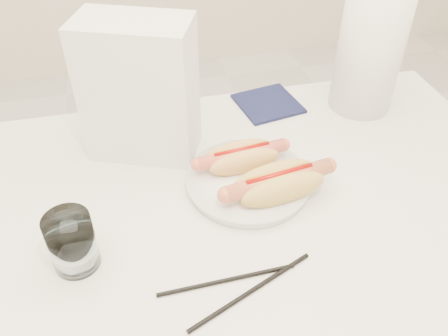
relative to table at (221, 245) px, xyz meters
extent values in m
cube|color=silver|center=(0.00, 0.00, 0.04)|extent=(1.20, 0.80, 0.04)
cylinder|color=silver|center=(0.54, 0.34, -0.34)|extent=(0.04, 0.04, 0.71)
cylinder|color=white|center=(0.07, 0.08, 0.07)|extent=(0.25, 0.25, 0.02)
ellipsoid|color=#EEB35F|center=(0.07, 0.10, 0.10)|extent=(0.14, 0.05, 0.05)
ellipsoid|color=#EEB35F|center=(0.06, 0.13, 0.10)|extent=(0.14, 0.05, 0.05)
ellipsoid|color=#EEB35F|center=(0.07, 0.11, 0.09)|extent=(0.13, 0.07, 0.03)
cylinder|color=#E86751|center=(0.07, 0.11, 0.11)|extent=(0.17, 0.04, 0.03)
cylinder|color=#990A05|center=(0.07, 0.11, 0.12)|extent=(0.11, 0.02, 0.01)
ellipsoid|color=#DBB855|center=(0.11, 0.01, 0.10)|extent=(0.16, 0.07, 0.05)
ellipsoid|color=#DBB855|center=(0.11, 0.04, 0.10)|extent=(0.16, 0.07, 0.05)
ellipsoid|color=#DBB855|center=(0.11, 0.03, 0.09)|extent=(0.15, 0.08, 0.03)
cylinder|color=#CC6D48|center=(0.11, 0.03, 0.11)|extent=(0.20, 0.06, 0.03)
cylinder|color=#990A05|center=(0.11, 0.03, 0.12)|extent=(0.12, 0.03, 0.01)
cylinder|color=silver|center=(-0.24, -0.03, 0.11)|extent=(0.07, 0.07, 0.10)
cylinder|color=black|center=(0.01, -0.15, 0.06)|extent=(0.21, 0.09, 0.01)
cylinder|color=black|center=(-0.02, -0.12, 0.06)|extent=(0.21, 0.01, 0.01)
cube|color=white|center=(-0.10, 0.23, 0.20)|extent=(0.23, 0.18, 0.27)
cube|color=#111537|center=(0.19, 0.33, 0.06)|extent=(0.15, 0.15, 0.01)
cylinder|color=white|center=(0.39, 0.29, 0.21)|extent=(0.18, 0.18, 0.31)
camera|label=1|loc=(-0.12, -0.54, 0.65)|focal=37.78mm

